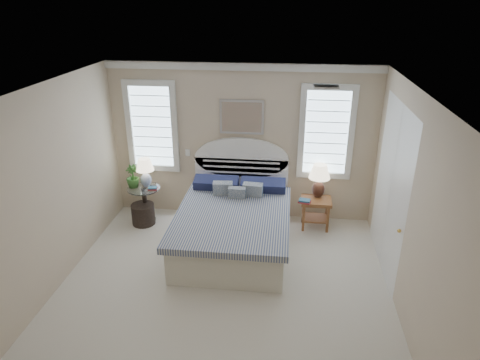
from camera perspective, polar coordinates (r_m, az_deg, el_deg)
name	(u,v)px	position (r m, az deg, el deg)	size (l,w,h in m)	color
floor	(220,303)	(5.78, -2.69, -16.08)	(4.50, 5.00, 0.01)	beige
ceiling	(215,97)	(4.57, -3.34, 11.03)	(4.50, 5.00, 0.01)	silver
wall_back	(242,143)	(7.32, 0.25, 4.91)	(4.50, 0.02, 2.70)	beige
wall_left	(37,201)	(5.82, -25.41, -2.55)	(0.02, 5.00, 2.70)	beige
wall_right	(416,222)	(5.18, 22.47, -5.19)	(0.02, 5.00, 2.70)	beige
crown_molding	(242,66)	(6.97, 0.23, 14.90)	(4.50, 0.08, 0.12)	silver
hvac_vent	(326,86)	(5.30, 11.40, 12.15)	(0.30, 0.20, 0.02)	#B2B2B2
switch_plate	(188,153)	(7.53, -6.99, 3.66)	(0.08, 0.01, 0.12)	silver
window_left	(152,127)	(7.55, -11.63, 7.00)	(0.90, 0.06, 1.60)	#ACC8D9
window_right	(326,132)	(7.21, 11.43, 6.23)	(0.90, 0.06, 1.60)	#ACC8D9
painting	(242,117)	(7.14, 0.22, 8.38)	(0.74, 0.04, 0.58)	silver
closet_door	(391,189)	(6.29, 19.46, -1.19)	(0.02, 1.80, 2.40)	white
bed	(234,223)	(6.76, -0.77, -5.70)	(1.72, 2.28, 1.47)	beige
side_table_left	(145,201)	(7.63, -12.58, -2.70)	(0.56, 0.56, 0.63)	black
nightstand_right	(316,207)	(7.34, 10.07, -3.58)	(0.50, 0.40, 0.53)	brown
floor_pot	(143,214)	(7.63, -12.78, -4.45)	(0.40, 0.40, 0.36)	black
lamp_left	(145,169)	(7.48, -12.55, 1.40)	(0.40, 0.40, 0.51)	white
lamp_right	(319,177)	(7.26, 10.53, 0.41)	(0.38, 0.38, 0.58)	black
potted_plant	(133,176)	(7.53, -14.13, 0.48)	(0.22, 0.22, 0.40)	#2F7632
books_left	(153,188)	(7.43, -11.56, -1.08)	(0.18, 0.14, 0.04)	#A52930
books_right	(305,201)	(7.13, 8.61, -2.80)	(0.22, 0.17, 0.05)	#A52930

